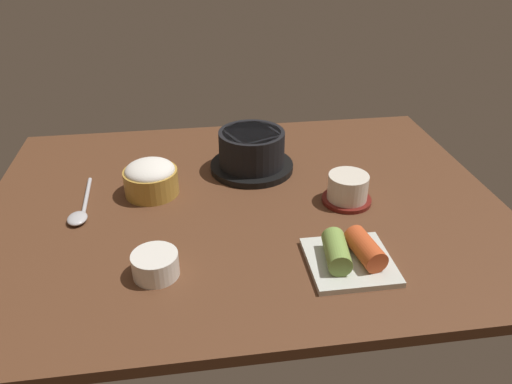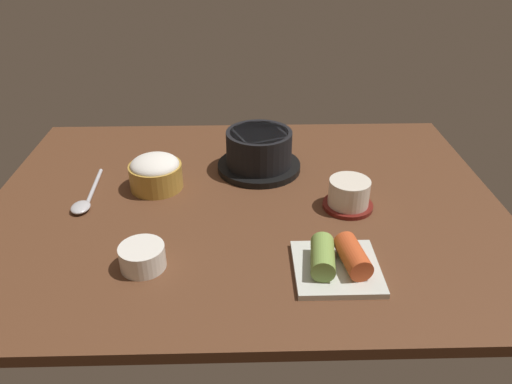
# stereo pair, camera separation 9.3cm
# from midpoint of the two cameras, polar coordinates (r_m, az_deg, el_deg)

# --- Properties ---
(dining_table) EXTENTS (1.00, 0.76, 0.02)m
(dining_table) POSITION_cam_midpoint_polar(r_m,az_deg,el_deg) (0.97, -4.10, -1.61)
(dining_table) COLOR #56331E
(dining_table) RESTS_ON ground
(stone_pot) EXTENTS (0.18, 0.18, 0.09)m
(stone_pot) POSITION_cam_midpoint_polar(r_m,az_deg,el_deg) (1.06, -3.03, 4.66)
(stone_pot) COLOR black
(stone_pot) RESTS_ON dining_table
(rice_bowl) EXTENTS (0.11, 0.11, 0.07)m
(rice_bowl) POSITION_cam_midpoint_polar(r_m,az_deg,el_deg) (1.00, -14.78, 1.56)
(rice_bowl) COLOR #B78C38
(rice_bowl) RESTS_ON dining_table
(tea_cup_with_saucer) EXTENTS (0.10, 0.10, 0.06)m
(tea_cup_with_saucer) POSITION_cam_midpoint_polar(r_m,az_deg,el_deg) (0.95, 7.88, 0.28)
(tea_cup_with_saucer) COLOR maroon
(tea_cup_with_saucer) RESTS_ON dining_table
(kimchi_plate) EXTENTS (0.14, 0.14, 0.05)m
(kimchi_plate) POSITION_cam_midpoint_polar(r_m,az_deg,el_deg) (0.80, 7.62, -7.41)
(kimchi_plate) COLOR silver
(kimchi_plate) RESTS_ON dining_table
(side_bowl_near) EXTENTS (0.07, 0.07, 0.04)m
(side_bowl_near) POSITION_cam_midpoint_polar(r_m,az_deg,el_deg) (0.79, -14.99, -8.21)
(side_bowl_near) COLOR white
(side_bowl_near) RESTS_ON dining_table
(spoon) EXTENTS (0.04, 0.18, 0.01)m
(spoon) POSITION_cam_midpoint_polar(r_m,az_deg,el_deg) (0.99, -22.34, -2.20)
(spoon) COLOR #B7B7BC
(spoon) RESTS_ON dining_table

